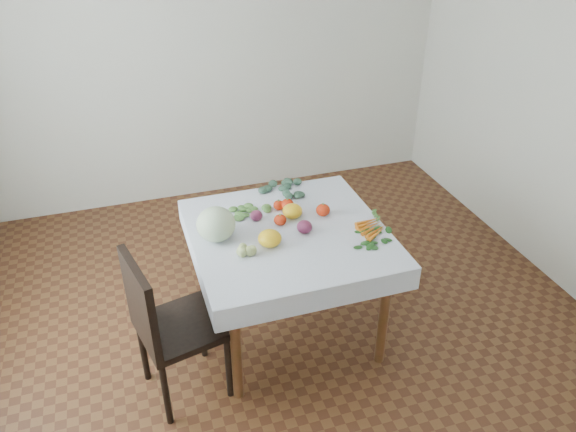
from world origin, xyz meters
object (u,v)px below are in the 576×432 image
object	(u,v)px
cabbage	(216,224)
chair	(164,321)
table	(288,245)
carrot_bunch	(373,227)
heirloom_back	(292,211)

from	to	relation	value
cabbage	chair	bearing A→B (deg)	-136.54
cabbage	table	bearing A→B (deg)	-6.47
cabbage	carrot_bunch	bearing A→B (deg)	-11.52
chair	heirloom_back	xyz separation A→B (m)	(0.86, 0.45, 0.26)
carrot_bunch	cabbage	bearing A→B (deg)	168.48
chair	cabbage	distance (m)	0.60
table	cabbage	world-z (taller)	cabbage
table	carrot_bunch	world-z (taller)	carrot_bunch
chair	cabbage	world-z (taller)	cabbage
cabbage	heirloom_back	size ratio (longest dim) A/B	1.80
table	carrot_bunch	xyz separation A→B (m)	(0.48, -0.14, 0.12)
table	heirloom_back	size ratio (longest dim) A/B	8.13
chair	table	bearing A→B (deg)	21.28
chair	heirloom_back	size ratio (longest dim) A/B	7.63
table	carrot_bunch	distance (m)	0.51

